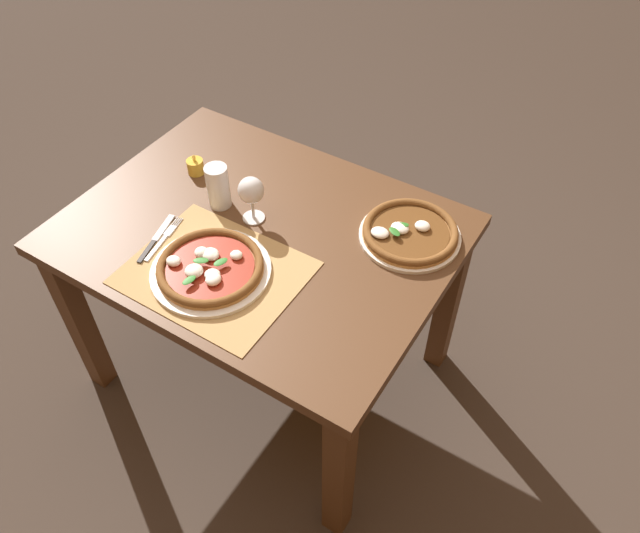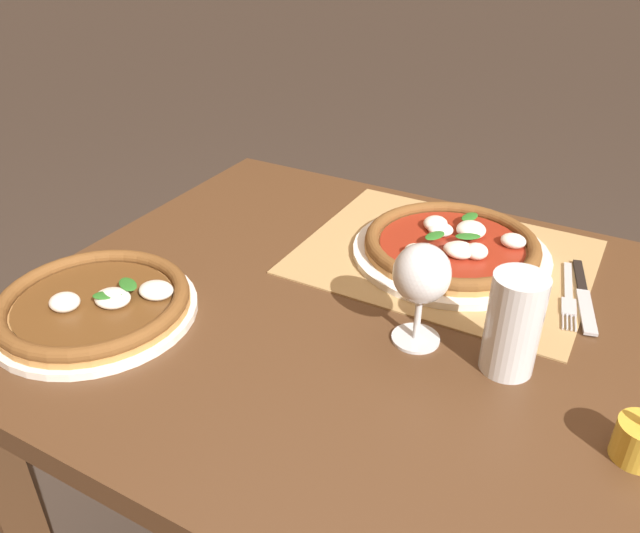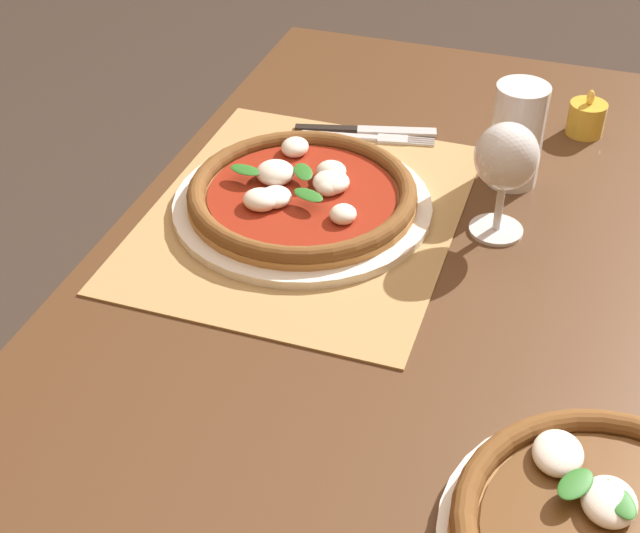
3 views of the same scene
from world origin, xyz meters
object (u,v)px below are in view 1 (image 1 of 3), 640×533
object	(u,v)px
pizza_far	(410,233)
knife	(156,238)
pint_glass	(218,187)
votive_candle	(196,167)
fork	(164,238)
wine_glass	(251,192)
pizza_near	(210,268)

from	to	relation	value
pizza_far	knife	xyz separation A→B (m)	(-0.64, -0.41, -0.01)
pint_glass	knife	bearing A→B (deg)	-105.61
votive_candle	knife	bearing A→B (deg)	-71.37
fork	votive_candle	xyz separation A→B (m)	(-0.13, 0.30, 0.02)
wine_glass	pint_glass	size ratio (longest dim) A/B	1.07
pint_glass	votive_candle	distance (m)	0.20
pizza_near	fork	distance (m)	0.21
pizza_far	pint_glass	size ratio (longest dim) A/B	2.13
pizza_near	wine_glass	size ratio (longest dim) A/B	2.23
pizza_near	fork	bearing A→B (deg)	170.84
wine_glass	pint_glass	xyz separation A→B (m)	(-0.13, -0.00, -0.04)
pizza_far	votive_candle	bearing A→B (deg)	-172.74
pizza_far	wine_glass	bearing A→B (deg)	-158.33
pizza_far	votive_candle	world-z (taller)	votive_candle
fork	pizza_far	bearing A→B (deg)	32.70
wine_glass	fork	world-z (taller)	wine_glass
wine_glass	fork	size ratio (longest dim) A/B	0.78
fork	votive_candle	world-z (taller)	votive_candle
pizza_far	fork	bearing A→B (deg)	-147.30
pizza_far	fork	xyz separation A→B (m)	(-0.62, -0.40, -0.01)
pizza_near	knife	distance (m)	0.23
fork	votive_candle	bearing A→B (deg)	112.70
wine_glass	pint_glass	bearing A→B (deg)	-179.12
fork	pint_glass	bearing A→B (deg)	78.85
pizza_near	votive_candle	bearing A→B (deg)	134.68
pizza_near	knife	size ratio (longest dim) A/B	1.63
pint_glass	pizza_far	bearing A→B (deg)	17.33
fork	pizza_near	bearing A→B (deg)	-9.16
pizza_near	votive_candle	distance (m)	0.47
pint_glass	wine_glass	bearing A→B (deg)	0.88
knife	votive_candle	xyz separation A→B (m)	(-0.11, 0.31, 0.02)
pizza_far	pint_glass	world-z (taller)	pint_glass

